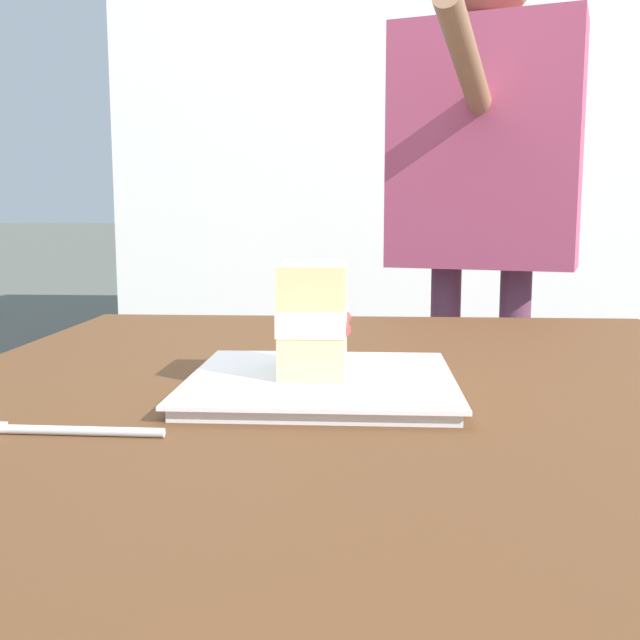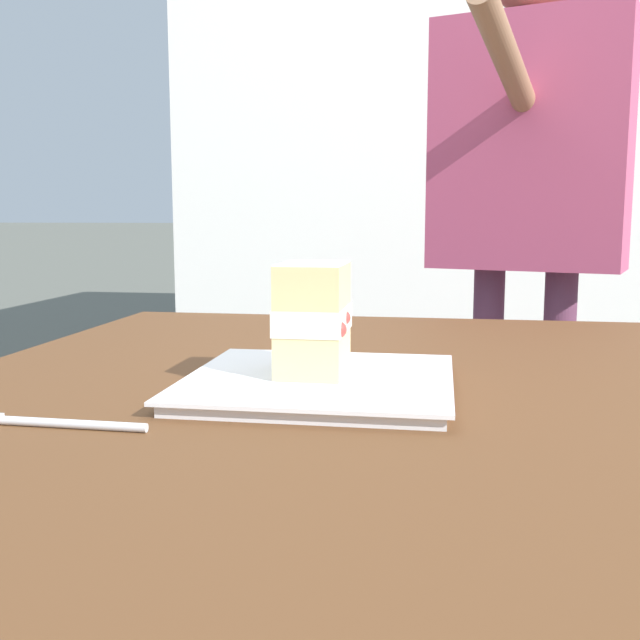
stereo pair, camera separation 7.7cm
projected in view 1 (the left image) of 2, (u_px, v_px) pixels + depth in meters
patio_table at (362, 500)px, 0.71m from camera, size 1.31×0.96×0.69m
dessert_plate at (320, 383)px, 0.78m from camera, size 0.27×0.27×0.02m
cake_slice at (312, 319)px, 0.78m from camera, size 0.10×0.08×0.12m
dessert_fork at (48, 430)px, 0.62m from camera, size 0.02×0.17×0.01m
diner_person at (483, 158)px, 1.64m from camera, size 0.56×0.44×1.49m
patio_building at (534, 134)px, 4.12m from camera, size 3.26×3.68×2.63m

